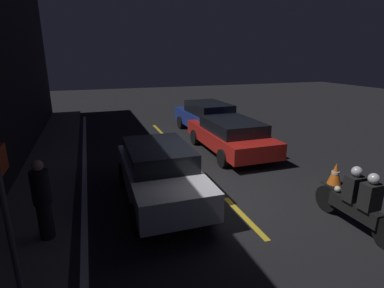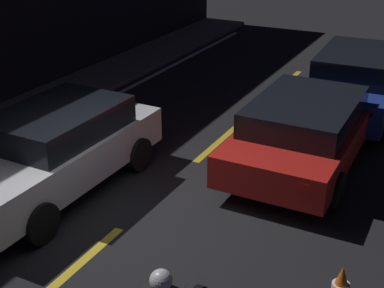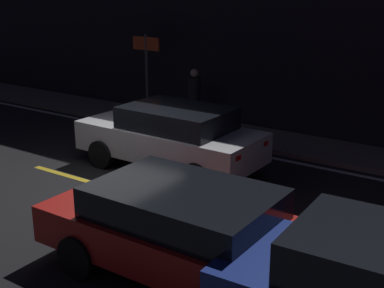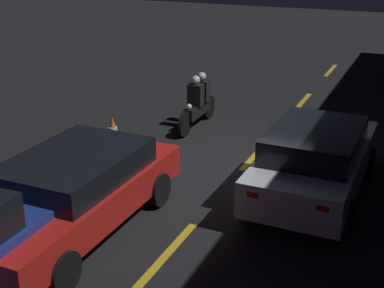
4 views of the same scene
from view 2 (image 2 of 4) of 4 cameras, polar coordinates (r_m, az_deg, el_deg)
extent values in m
plane|color=black|center=(8.16, -7.74, -8.97)|extent=(56.00, 56.00, 0.00)
cube|color=gold|center=(7.53, -12.16, -12.60)|extent=(2.00, 0.14, 0.01)
cube|color=gold|center=(10.82, 2.80, 0.16)|extent=(2.00, 0.14, 0.01)
cube|color=gold|center=(14.76, 10.23, 6.63)|extent=(2.00, 0.14, 0.01)
cube|color=silver|center=(9.10, -14.56, -1.28)|extent=(4.09, 1.75, 0.64)
cube|color=black|center=(9.02, -14.08, 2.35)|extent=(2.26, 1.56, 0.46)
cube|color=red|center=(10.16, -4.83, 3.25)|extent=(0.06, 0.20, 0.10)
cube|color=red|center=(10.77, -9.83, 4.23)|extent=(0.06, 0.20, 0.10)
cylinder|color=black|center=(7.95, -15.82, -8.13)|extent=(0.62, 0.19, 0.62)
cylinder|color=black|center=(9.64, -5.70, -1.12)|extent=(0.62, 0.19, 0.62)
cylinder|color=black|center=(10.59, -13.26, 0.75)|extent=(0.62, 0.19, 0.62)
cube|color=red|center=(10.04, 12.14, 1.24)|extent=(4.55, 1.88, 0.56)
cube|color=black|center=(9.65, 12.02, 3.46)|extent=(2.50, 1.69, 0.43)
cube|color=red|center=(8.24, 3.72, -2.57)|extent=(0.06, 0.20, 0.10)
cube|color=red|center=(7.89, 11.80, -4.40)|extent=(0.06, 0.20, 0.10)
cylinder|color=black|center=(11.63, 9.70, 3.28)|extent=(0.62, 0.18, 0.62)
cylinder|color=black|center=(11.27, 18.51, 1.57)|extent=(0.62, 0.18, 0.62)
cylinder|color=black|center=(9.22, 4.04, -2.36)|extent=(0.62, 0.18, 0.62)
cylinder|color=black|center=(8.75, 15.08, -4.82)|extent=(0.62, 0.18, 0.62)
cube|color=navy|center=(12.73, 17.08, 6.02)|extent=(4.48, 1.89, 0.66)
cube|color=black|center=(12.35, 17.25, 8.31)|extent=(2.49, 1.63, 0.51)
cube|color=red|center=(10.73, 12.36, 4.05)|extent=(0.07, 0.20, 0.10)
cube|color=red|center=(10.57, 18.19, 3.04)|extent=(0.07, 0.20, 0.10)
cylinder|color=black|center=(14.24, 14.52, 6.86)|extent=(0.63, 0.21, 0.62)
cylinder|color=black|center=(11.70, 11.76, 3.25)|extent=(0.63, 0.21, 0.62)
cylinder|color=black|center=(11.48, 19.82, 1.83)|extent=(0.63, 0.21, 0.62)
sphere|color=silver|center=(5.12, -3.33, -14.33)|extent=(0.22, 0.22, 0.22)
cone|color=orange|center=(6.71, 15.55, -14.62)|extent=(0.39, 0.39, 0.63)
cylinder|color=white|center=(6.69, 15.58, -14.41)|extent=(0.21, 0.21, 0.08)
camera|label=1|loc=(7.33, -69.05, 1.64)|focal=28.00mm
camera|label=3|loc=(13.02, 43.81, 16.28)|focal=50.00mm
camera|label=4|loc=(16.98, 2.05, 25.07)|focal=50.00mm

